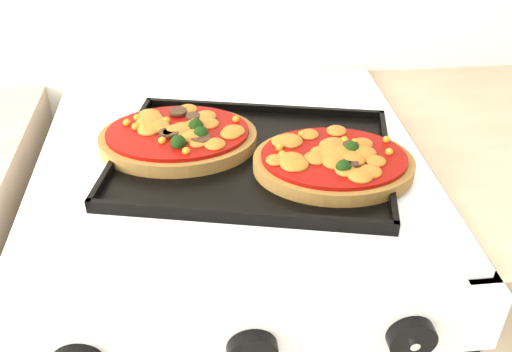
{
  "coord_description": "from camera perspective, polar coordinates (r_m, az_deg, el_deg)",
  "views": [
    {
      "loc": [
        -0.0,
        0.95,
        1.38
      ],
      "look_at": [
        0.07,
        1.62,
        0.92
      ],
      "focal_mm": 40.0,
      "sensor_mm": 36.0,
      "label": 1
    }
  ],
  "objects": [
    {
      "name": "pizza_left",
      "position": [
        0.88,
        -7.82,
        4.01
      ],
      "size": [
        0.25,
        0.19,
        0.04
      ],
      "primitive_type": null,
      "rotation": [
        0.0,
        0.0,
        -0.05
      ],
      "color": "brown",
      "rests_on": "baking_tray"
    },
    {
      "name": "stove",
      "position": [
        1.19,
        -1.93,
        -16.55
      ],
      "size": [
        0.6,
        0.6,
        0.91
      ],
      "primitive_type": "cube",
      "color": "white",
      "rests_on": "floor"
    },
    {
      "name": "knob_right",
      "position": [
        0.71,
        15.29,
        -15.36
      ],
      "size": [
        0.06,
        0.02,
        0.06
      ],
      "primitive_type": "cylinder",
      "rotation": [
        1.57,
        0.0,
        0.0
      ],
      "color": "black",
      "rests_on": "control_panel"
    },
    {
      "name": "knob_center",
      "position": [
        0.67,
        -0.35,
        -17.18
      ],
      "size": [
        0.06,
        0.02,
        0.06
      ],
      "primitive_type": "cylinder",
      "rotation": [
        1.57,
        0.0,
        0.0
      ],
      "color": "black",
      "rests_on": "control_panel"
    },
    {
      "name": "pizza_right",
      "position": [
        0.83,
        7.77,
        1.54
      ],
      "size": [
        0.26,
        0.21,
        0.03
      ],
      "primitive_type": null,
      "rotation": [
        0.0,
        0.0,
        -0.15
      ],
      "color": "brown",
      "rests_on": "baking_tray"
    },
    {
      "name": "control_panel",
      "position": [
        0.68,
        -0.48,
        -15.87
      ],
      "size": [
        0.6,
        0.02,
        0.09
      ],
      "primitive_type": "cube",
      "color": "white",
      "rests_on": "stove"
    },
    {
      "name": "baking_tray",
      "position": [
        0.86,
        -0.35,
        2.0
      ],
      "size": [
        0.46,
        0.38,
        0.02
      ],
      "primitive_type": "cube",
      "rotation": [
        0.0,
        0.0,
        -0.22
      ],
      "color": "black",
      "rests_on": "stove"
    }
  ]
}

